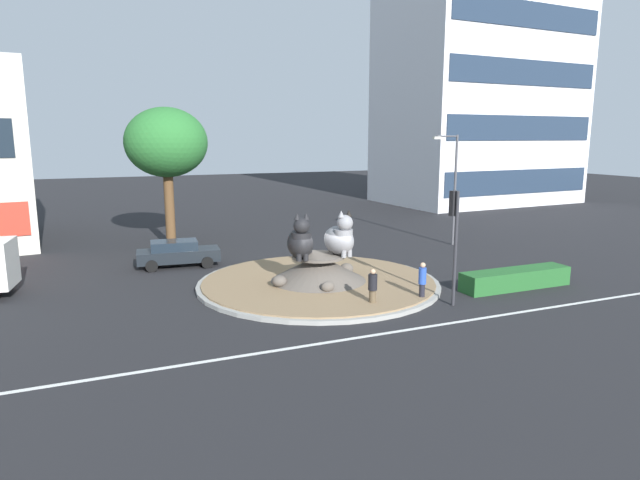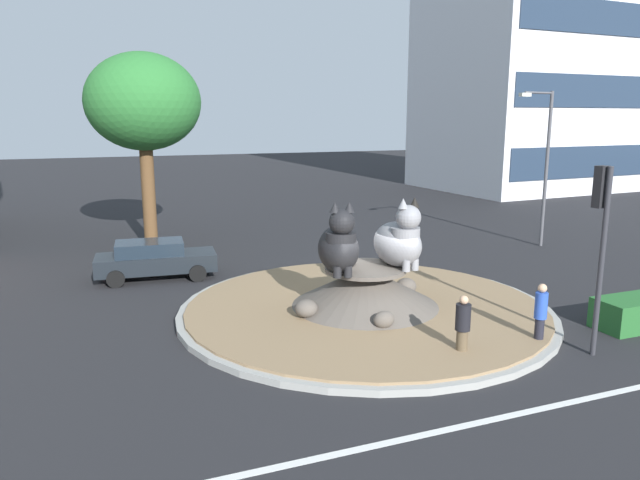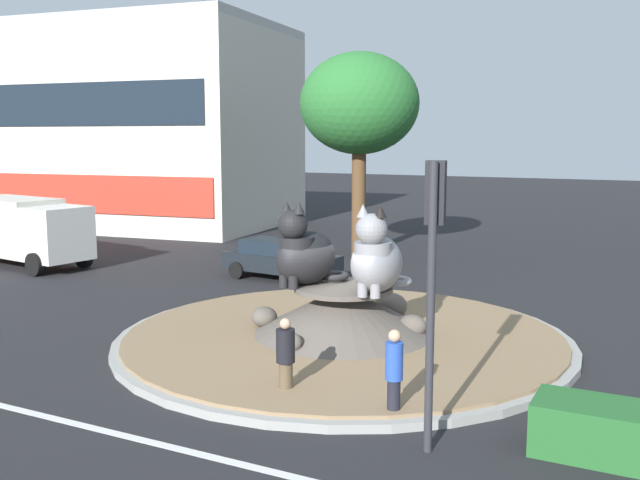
{
  "view_description": "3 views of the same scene",
  "coord_description": "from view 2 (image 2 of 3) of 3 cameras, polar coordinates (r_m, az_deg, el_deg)",
  "views": [
    {
      "loc": [
        -9.94,
        -23.78,
        7.12
      ],
      "look_at": [
        -0.46,
        -1.29,
        2.49
      ],
      "focal_mm": 30.78,
      "sensor_mm": 36.0,
      "label": 1
    },
    {
      "loc": [
        -7.91,
        -16.22,
        6.1
      ],
      "look_at": [
        -1.13,
        1.0,
        2.24
      ],
      "focal_mm": 33.44,
      "sensor_mm": 36.0,
      "label": 2
    },
    {
      "loc": [
        7.66,
        -16.31,
        5.27
      ],
      "look_at": [
        -1.08,
        0.8,
        2.51
      ],
      "focal_mm": 40.22,
      "sensor_mm": 36.0,
      "label": 3
    }
  ],
  "objects": [
    {
      "name": "ground_plane",
      "position": [
        19.05,
        4.3,
        -6.93
      ],
      "size": [
        160.0,
        160.0,
        0.0
      ],
      "primitive_type": "plane",
      "color": "black"
    },
    {
      "name": "lane_centreline",
      "position": [
        13.53,
        17.99,
        -15.64
      ],
      "size": [
        112.0,
        0.2,
        0.01
      ],
      "primitive_type": "cube",
      "color": "silver",
      "rests_on": "ground"
    },
    {
      "name": "roundabout_island",
      "position": [
        18.92,
        4.31,
        -5.59
      ],
      "size": [
        11.7,
        11.7,
        1.48
      ],
      "color": "gray",
      "rests_on": "ground"
    },
    {
      "name": "cat_statue_black",
      "position": [
        17.79,
        1.85,
        -0.59
      ],
      "size": [
        1.71,
        2.2,
        2.21
      ],
      "rotation": [
        0.0,
        0.0,
        -1.79
      ],
      "color": "black",
      "rests_on": "roundabout_island"
    },
    {
      "name": "cat_statue_grey",
      "position": [
        18.65,
        7.62,
        -0.1
      ],
      "size": [
        1.46,
        2.26,
        2.22
      ],
      "rotation": [
        0.0,
        0.0,
        -1.44
      ],
      "color": "gray",
      "rests_on": "roundabout_island"
    },
    {
      "name": "traffic_light_mast",
      "position": [
        16.52,
        25.28,
        1.31
      ],
      "size": [
        0.35,
        0.46,
        4.9
      ],
      "rotation": [
        0.0,
        0.0,
        1.71
      ],
      "color": "#2D2D33",
      "rests_on": "ground"
    },
    {
      "name": "office_tower",
      "position": [
        56.52,
        21.24,
        18.24
      ],
      "size": [
        20.61,
        13.96,
        26.39
      ],
      "rotation": [
        0.0,
        0.0,
        0.06
      ],
      "color": "silver",
      "rests_on": "ground"
    },
    {
      "name": "broadleaf_tree_behind_island",
      "position": [
        29.0,
        -16.56,
        12.44
      ],
      "size": [
        5.2,
        5.2,
        8.95
      ],
      "color": "brown",
      "rests_on": "ground"
    },
    {
      "name": "streetlight_arm",
      "position": [
        29.72,
        20.64,
        7.35
      ],
      "size": [
        2.1,
        0.49,
        7.22
      ],
      "rotation": [
        0.0,
        0.0,
        3.31
      ],
      "color": "#4C4C51",
      "rests_on": "ground"
    },
    {
      "name": "pedestrian_black_shirt",
      "position": [
        15.66,
        13.49,
        -8.02
      ],
      "size": [
        0.38,
        0.38,
        1.69
      ],
      "rotation": [
        0.0,
        0.0,
        3.87
      ],
      "color": "brown",
      "rests_on": "ground"
    },
    {
      "name": "pedestrian_blue_shirt",
      "position": [
        16.99,
        20.34,
        -6.63
      ],
      "size": [
        0.33,
        0.33,
        1.77
      ],
      "rotation": [
        0.0,
        0.0,
        1.28
      ],
      "color": "black",
      "rests_on": "ground"
    },
    {
      "name": "sedan_on_far_lane",
      "position": [
        23.49,
        -15.54,
        -1.75
      ],
      "size": [
        4.57,
        2.25,
        1.46
      ],
      "rotation": [
        0.0,
        0.0,
        -0.1
      ],
      "color": "black",
      "rests_on": "ground"
    }
  ]
}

